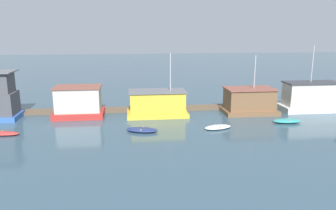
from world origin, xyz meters
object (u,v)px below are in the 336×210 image
at_px(dinghy_navy, 142,130).
at_px(dinghy_teal, 287,121).
at_px(houseboat_red, 79,102).
at_px(dinghy_red, 1,133).
at_px(houseboat_white, 311,97).
at_px(houseboat_yellow, 157,104).
at_px(dinghy_white, 218,127).
at_px(houseboat_brown, 249,101).

height_order(dinghy_navy, dinghy_teal, dinghy_teal).
relative_size(houseboat_red, dinghy_red, 1.53).
bearing_deg(houseboat_white, houseboat_yellow, -179.02).
distance_m(houseboat_yellow, houseboat_white, 19.15).
bearing_deg(dinghy_teal, dinghy_white, -170.94).
height_order(houseboat_red, houseboat_brown, houseboat_brown).
xyz_separation_m(houseboat_white, dinghy_teal, (-5.47, -5.09, -1.43)).
bearing_deg(dinghy_teal, dinghy_navy, -175.05).
xyz_separation_m(dinghy_white, dinghy_teal, (8.00, 1.28, 0.04)).
distance_m(houseboat_yellow, dinghy_teal, 14.53).
height_order(houseboat_white, dinghy_red, houseboat_white).
height_order(houseboat_yellow, dinghy_white, houseboat_yellow).
bearing_deg(dinghy_navy, dinghy_white, 0.63).
xyz_separation_m(houseboat_yellow, houseboat_white, (19.15, 0.33, 0.23)).
xyz_separation_m(houseboat_red, dinghy_white, (14.72, -6.62, -1.50)).
relative_size(dinghy_navy, dinghy_teal, 1.09).
bearing_deg(dinghy_red, dinghy_teal, 1.83).
xyz_separation_m(houseboat_yellow, dinghy_white, (5.67, -6.04, -1.24)).
distance_m(houseboat_brown, dinghy_teal, 5.55).
height_order(houseboat_white, dinghy_white, houseboat_white).
height_order(houseboat_brown, dinghy_red, houseboat_brown).
relative_size(houseboat_brown, dinghy_navy, 2.03).
bearing_deg(houseboat_red, dinghy_white, -24.20).
distance_m(dinghy_white, dinghy_teal, 8.10).
bearing_deg(houseboat_white, houseboat_brown, -177.77).
distance_m(houseboat_red, dinghy_navy, 9.82).
distance_m(houseboat_brown, dinghy_white, 8.24).
distance_m(houseboat_brown, dinghy_navy, 14.56).
relative_size(houseboat_white, dinghy_white, 2.57).
distance_m(houseboat_white, dinghy_teal, 7.61).
relative_size(houseboat_white, dinghy_teal, 2.54).
bearing_deg(houseboat_red, dinghy_red, -135.86).
bearing_deg(dinghy_red, houseboat_white, 9.85).
distance_m(houseboat_red, houseboat_yellow, 9.07).
xyz_separation_m(dinghy_red, dinghy_teal, (29.18, 0.93, 0.04)).
xyz_separation_m(dinghy_red, dinghy_white, (21.18, -0.35, 0.00)).
bearing_deg(houseboat_yellow, dinghy_white, -46.77).
relative_size(houseboat_red, dinghy_white, 1.81).
bearing_deg(houseboat_red, dinghy_navy, -43.63).
xyz_separation_m(houseboat_red, houseboat_white, (28.19, -0.25, -0.02)).
height_order(houseboat_brown, houseboat_white, houseboat_white).
height_order(houseboat_red, dinghy_white, houseboat_red).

